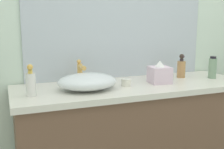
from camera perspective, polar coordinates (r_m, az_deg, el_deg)
bathroom_wall_rear at (r=2.15m, az=2.94°, el=12.05°), size 6.00×0.06×2.60m
vanity_counter at (r=2.01m, az=4.33°, el=-13.66°), size 1.56×0.54×0.84m
sink_basin at (r=1.72m, az=-4.97°, el=-1.43°), size 0.36×0.29×0.10m
faucet at (r=1.86m, az=-6.34°, el=0.78°), size 0.03×0.14×0.16m
soap_dispenser at (r=1.62m, az=-15.98°, el=-1.63°), size 0.06×0.06×0.18m
lotion_bottle at (r=2.18m, az=19.52°, el=1.28°), size 0.06×0.06×0.16m
perfume_bottle at (r=2.15m, az=13.74°, el=1.31°), size 0.06×0.06×0.17m
tissue_box at (r=1.93m, az=9.52°, el=0.17°), size 0.15×0.15×0.15m
candle_jar at (r=1.82m, az=2.86°, el=-1.60°), size 0.06×0.06×0.05m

